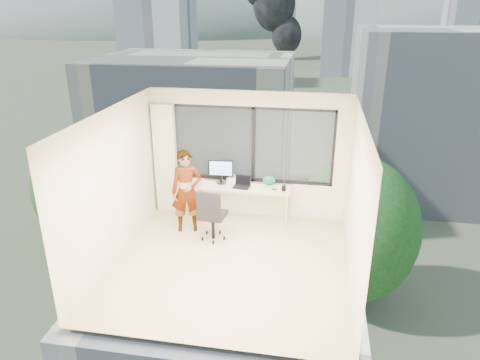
% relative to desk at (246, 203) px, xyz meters
% --- Properties ---
extents(floor, '(4.00, 4.00, 0.01)m').
position_rel_desk_xyz_m(floor, '(0.00, -1.66, -0.38)').
color(floor, beige).
rests_on(floor, ground).
extents(ceiling, '(4.00, 4.00, 0.01)m').
position_rel_desk_xyz_m(ceiling, '(0.00, -1.66, 2.23)').
color(ceiling, white).
rests_on(ceiling, ground).
extents(wall_front, '(4.00, 0.01, 2.60)m').
position_rel_desk_xyz_m(wall_front, '(0.00, -3.66, 0.93)').
color(wall_front, beige).
rests_on(wall_front, ground).
extents(wall_left, '(0.01, 4.00, 2.60)m').
position_rel_desk_xyz_m(wall_left, '(-2.00, -1.66, 0.93)').
color(wall_left, beige).
rests_on(wall_left, ground).
extents(wall_right, '(0.01, 4.00, 2.60)m').
position_rel_desk_xyz_m(wall_right, '(2.00, -1.66, 0.93)').
color(wall_right, beige).
rests_on(wall_right, ground).
extents(window_wall, '(3.30, 0.16, 1.55)m').
position_rel_desk_xyz_m(window_wall, '(0.05, 0.34, 1.15)').
color(window_wall, black).
rests_on(window_wall, ground).
extents(curtain, '(0.45, 0.14, 2.30)m').
position_rel_desk_xyz_m(curtain, '(-1.72, 0.22, 0.77)').
color(curtain, '#F7E4C1').
rests_on(curtain, floor).
extents(desk, '(1.80, 0.60, 0.75)m').
position_rel_desk_xyz_m(desk, '(0.00, 0.00, 0.00)').
color(desk, tan).
rests_on(desk, floor).
extents(chair, '(0.58, 0.58, 1.05)m').
position_rel_desk_xyz_m(chair, '(-0.48, -0.85, 0.15)').
color(chair, black).
rests_on(chair, floor).
extents(person, '(0.68, 0.54, 1.62)m').
position_rel_desk_xyz_m(person, '(-1.05, -0.58, 0.44)').
color(person, '#2D2D33').
rests_on(person, floor).
extents(monitor, '(0.51, 0.14, 0.50)m').
position_rel_desk_xyz_m(monitor, '(-0.52, 0.09, 0.63)').
color(monitor, black).
rests_on(monitor, desk).
extents(game_console, '(0.41, 0.37, 0.08)m').
position_rel_desk_xyz_m(game_console, '(-0.22, 0.24, 0.42)').
color(game_console, white).
rests_on(game_console, desk).
extents(laptop, '(0.36, 0.38, 0.21)m').
position_rel_desk_xyz_m(laptop, '(-0.08, -0.06, 0.48)').
color(laptop, black).
rests_on(laptop, desk).
extents(cellphone, '(0.11, 0.06, 0.01)m').
position_rel_desk_xyz_m(cellphone, '(0.58, -0.06, 0.38)').
color(cellphone, black).
rests_on(cellphone, desk).
extents(pen_cup, '(0.10, 0.10, 0.11)m').
position_rel_desk_xyz_m(pen_cup, '(0.76, -0.08, 0.43)').
color(pen_cup, black).
rests_on(pen_cup, desk).
extents(handbag, '(0.28, 0.20, 0.20)m').
position_rel_desk_xyz_m(handbag, '(0.45, 0.18, 0.47)').
color(handbag, '#0D4F47').
rests_on(handbag, desk).
extents(exterior_ground, '(400.00, 400.00, 0.04)m').
position_rel_desk_xyz_m(exterior_ground, '(0.00, 118.34, -14.38)').
color(exterior_ground, '#515B3D').
rests_on(exterior_ground, ground).
extents(near_bldg_a, '(16.00, 12.00, 14.00)m').
position_rel_desk_xyz_m(near_bldg_a, '(-9.00, 28.34, -7.38)').
color(near_bldg_a, beige).
rests_on(near_bldg_a, exterior_ground).
extents(near_bldg_b, '(14.00, 13.00, 16.00)m').
position_rel_desk_xyz_m(near_bldg_b, '(12.00, 36.34, -6.38)').
color(near_bldg_b, white).
rests_on(near_bldg_b, exterior_ground).
extents(far_tower_a, '(14.00, 14.00, 28.00)m').
position_rel_desk_xyz_m(far_tower_a, '(-35.00, 93.34, -0.38)').
color(far_tower_a, silver).
rests_on(far_tower_a, exterior_ground).
extents(far_tower_b, '(13.00, 13.00, 30.00)m').
position_rel_desk_xyz_m(far_tower_b, '(8.00, 118.34, 0.62)').
color(far_tower_b, silver).
rests_on(far_tower_b, exterior_ground).
extents(far_tower_c, '(15.00, 15.00, 26.00)m').
position_rel_desk_xyz_m(far_tower_c, '(45.00, 138.34, -1.38)').
color(far_tower_c, silver).
rests_on(far_tower_c, exterior_ground).
extents(far_tower_d, '(16.00, 14.00, 22.00)m').
position_rel_desk_xyz_m(far_tower_d, '(-60.00, 148.34, -3.38)').
color(far_tower_d, silver).
rests_on(far_tower_d, exterior_ground).
extents(hill_a, '(288.00, 216.00, 90.00)m').
position_rel_desk_xyz_m(hill_a, '(-120.00, 318.34, -14.38)').
color(hill_a, slate).
rests_on(hill_a, exterior_ground).
extents(hill_b, '(300.00, 220.00, 96.00)m').
position_rel_desk_xyz_m(hill_b, '(100.00, 318.34, -14.38)').
color(hill_b, slate).
rests_on(hill_b, exterior_ground).
extents(tree_a, '(7.00, 7.00, 8.00)m').
position_rel_desk_xyz_m(tree_a, '(-16.00, 20.34, -10.38)').
color(tree_a, '#1A4A18').
rests_on(tree_a, exterior_ground).
extents(tree_b, '(7.60, 7.60, 9.00)m').
position_rel_desk_xyz_m(tree_b, '(4.00, 16.34, -9.88)').
color(tree_b, '#1A4A18').
rests_on(tree_b, exterior_ground).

